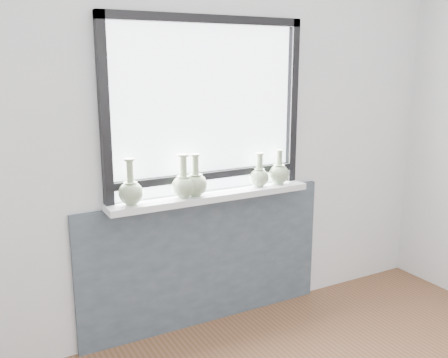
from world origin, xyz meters
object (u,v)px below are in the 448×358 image
windowsill (212,196)px  vase_b (183,184)px  vase_c (196,183)px  vase_a (131,191)px  vase_e (279,173)px  vase_d (259,176)px

windowsill → vase_b: (-0.19, -0.02, 0.10)m
windowsill → vase_c: 0.15m
vase_b → vase_a: bearing=179.2°
windowsill → vase_b: bearing=-175.4°
vase_e → windowsill: bearing=-179.9°
vase_c → vase_d: 0.46m
windowsill → vase_c: (-0.11, -0.01, 0.10)m
vase_a → vase_b: (0.32, -0.00, 0.00)m
vase_e → vase_d: bearing=-178.3°
windowsill → vase_c: bearing=-173.4°
windowsill → vase_b: vase_b is taller
windowsill → vase_d: size_ratio=6.00×
vase_c → windowsill: bearing=6.6°
vase_b → vase_d: size_ratio=1.19×
windowsill → vase_a: (-0.52, -0.01, 0.10)m
windowsill → vase_b: 0.22m
vase_e → vase_b: bearing=-178.6°
windowsill → vase_e: vase_e is taller
windowsill → vase_d: (0.34, -0.00, 0.09)m
vase_d → windowsill: bearing=179.4°
windowsill → vase_c: vase_c is taller
vase_a → vase_c: bearing=-0.3°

